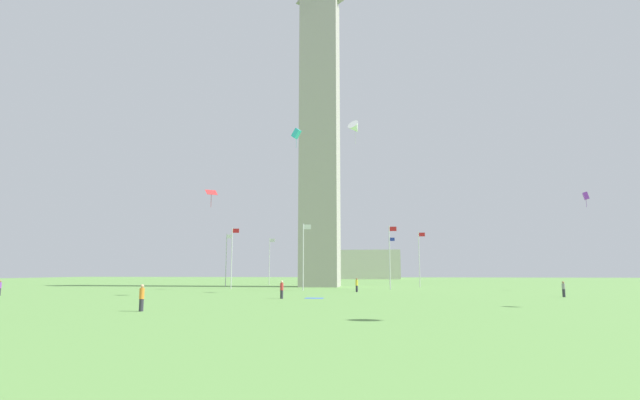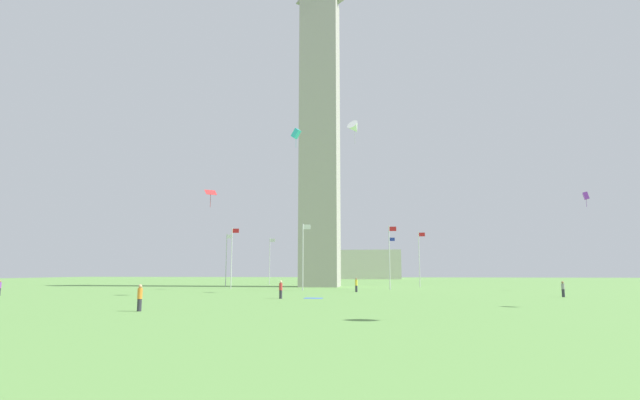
{
  "view_description": "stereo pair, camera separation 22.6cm",
  "coord_description": "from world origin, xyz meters",
  "px_view_note": "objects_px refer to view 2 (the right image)",
  "views": [
    {
      "loc": [
        11.58,
        -82.58,
        2.62
      ],
      "look_at": [
        0.0,
        0.0,
        14.83
      ],
      "focal_mm": 27.32,
      "sensor_mm": 36.0,
      "label": 1
    },
    {
      "loc": [
        11.8,
        -82.55,
        2.62
      ],
      "look_at": [
        0.0,
        0.0,
        14.83
      ],
      "focal_mm": 27.32,
      "sensor_mm": 36.0,
      "label": 2
    }
  ],
  "objects_px": {
    "distant_building": "(367,265)",
    "picnic_blanket_near_first_person": "(313,298)",
    "flagpole_sw": "(232,255)",
    "flagpole_nw": "(390,255)",
    "flagpole_n": "(419,257)",
    "kite_red_diamond": "(211,193)",
    "flagpole_e": "(332,260)",
    "flagpole_s": "(227,258)",
    "person_yellow_shirt": "(356,285)",
    "person_gray_shirt": "(563,289)",
    "person_orange_shirt": "(140,298)",
    "kite_purple_box": "(586,196)",
    "kite_white_delta": "(355,128)",
    "flagpole_ne": "(390,259)",
    "person_red_shirt": "(281,290)",
    "flagpole_se": "(270,259)",
    "kite_cyan_box": "(296,134)",
    "obelisk_monument": "(320,119)",
    "flagpole_w": "(303,254)"
  },
  "relations": [
    {
      "from": "flagpole_ne",
      "to": "distant_building",
      "type": "bearing_deg",
      "value": 96.08
    },
    {
      "from": "flagpole_e",
      "to": "person_gray_shirt",
      "type": "relative_size",
      "value": 5.71
    },
    {
      "from": "person_yellow_shirt",
      "to": "kite_purple_box",
      "type": "height_order",
      "value": "kite_purple_box"
    },
    {
      "from": "obelisk_monument",
      "to": "person_gray_shirt",
      "type": "xyz_separation_m",
      "value": [
        29.22,
        -29.21,
        -28.64
      ]
    },
    {
      "from": "flagpole_nw",
      "to": "person_orange_shirt",
      "type": "bearing_deg",
      "value": -112.3
    },
    {
      "from": "flagpole_n",
      "to": "kite_red_diamond",
      "type": "relative_size",
      "value": 4.56
    },
    {
      "from": "obelisk_monument",
      "to": "person_orange_shirt",
      "type": "height_order",
      "value": "obelisk_monument"
    },
    {
      "from": "person_red_shirt",
      "to": "kite_white_delta",
      "type": "distance_m",
      "value": 23.75
    },
    {
      "from": "kite_cyan_box",
      "to": "picnic_blanket_near_first_person",
      "type": "height_order",
      "value": "kite_cyan_box"
    },
    {
      "from": "flagpole_s",
      "to": "distant_building",
      "type": "distance_m",
      "value": 88.21
    },
    {
      "from": "person_yellow_shirt",
      "to": "picnic_blanket_near_first_person",
      "type": "relative_size",
      "value": 0.98
    },
    {
      "from": "flagpole_sw",
      "to": "person_red_shirt",
      "type": "xyz_separation_m",
      "value": [
        13.04,
        -24.35,
        -4.1
      ]
    },
    {
      "from": "flagpole_se",
      "to": "kite_cyan_box",
      "type": "distance_m",
      "value": 33.53
    },
    {
      "from": "person_gray_shirt",
      "to": "person_orange_shirt",
      "type": "xyz_separation_m",
      "value": [
        -33.86,
        -22.62,
        0.08
      ]
    },
    {
      "from": "distant_building",
      "to": "picnic_blanket_near_first_person",
      "type": "height_order",
      "value": "distant_building"
    },
    {
      "from": "person_orange_shirt",
      "to": "flagpole_ne",
      "type": "bearing_deg",
      "value": -37.24
    },
    {
      "from": "obelisk_monument",
      "to": "kite_red_diamond",
      "type": "distance_m",
      "value": 37.58
    },
    {
      "from": "flagpole_s",
      "to": "person_yellow_shirt",
      "type": "relative_size",
      "value": 5.19
    },
    {
      "from": "kite_red_diamond",
      "to": "flagpole_n",
      "type": "bearing_deg",
      "value": 52.77
    },
    {
      "from": "flagpole_nw",
      "to": "flagpole_s",
      "type": "bearing_deg",
      "value": 157.5
    },
    {
      "from": "distant_building",
      "to": "picnic_blanket_near_first_person",
      "type": "relative_size",
      "value": 12.83
    },
    {
      "from": "flagpole_ne",
      "to": "kite_white_delta",
      "type": "xyz_separation_m",
      "value": [
        -4.0,
        -35.72,
        15.28
      ]
    },
    {
      "from": "flagpole_nw",
      "to": "flagpole_e",
      "type": "bearing_deg",
      "value": 112.5
    },
    {
      "from": "flagpole_e",
      "to": "person_yellow_shirt",
      "type": "bearing_deg",
      "value": -78.5
    },
    {
      "from": "kite_red_diamond",
      "to": "person_yellow_shirt",
      "type": "bearing_deg",
      "value": 38.17
    },
    {
      "from": "flagpole_sw",
      "to": "picnic_blanket_near_first_person",
      "type": "height_order",
      "value": "flagpole_sw"
    },
    {
      "from": "flagpole_se",
      "to": "person_gray_shirt",
      "type": "relative_size",
      "value": 5.71
    },
    {
      "from": "flagpole_ne",
      "to": "kite_white_delta",
      "type": "height_order",
      "value": "kite_white_delta"
    },
    {
      "from": "flagpole_w",
      "to": "kite_red_diamond",
      "type": "xyz_separation_m",
      "value": [
        -7.66,
        -15.33,
        6.2
      ]
    },
    {
      "from": "flagpole_sw",
      "to": "person_orange_shirt",
      "type": "bearing_deg",
      "value": -80.02
    },
    {
      "from": "flagpole_nw",
      "to": "person_gray_shirt",
      "type": "bearing_deg",
      "value": -45.07
    },
    {
      "from": "flagpole_ne",
      "to": "kite_purple_box",
      "type": "bearing_deg",
      "value": -40.59
    },
    {
      "from": "kite_purple_box",
      "to": "kite_red_diamond",
      "type": "xyz_separation_m",
      "value": [
        -46.48,
        -20.48,
        -1.8
      ]
    },
    {
      "from": "flagpole_nw",
      "to": "kite_purple_box",
      "type": "bearing_deg",
      "value": 0.61
    },
    {
      "from": "obelisk_monument",
      "to": "flagpole_ne",
      "type": "height_order",
      "value": "obelisk_monument"
    },
    {
      "from": "flagpole_n",
      "to": "flagpole_e",
      "type": "xyz_separation_m",
      "value": [
        -16.61,
        16.61,
        0.0
      ]
    },
    {
      "from": "person_orange_shirt",
      "to": "kite_red_diamond",
      "type": "distance_m",
      "value": 22.59
    },
    {
      "from": "kite_purple_box",
      "to": "kite_white_delta",
      "type": "xyz_separation_m",
      "value": [
        -31.08,
        -12.52,
        7.28
      ]
    },
    {
      "from": "flagpole_sw",
      "to": "distant_building",
      "type": "height_order",
      "value": "distant_building"
    },
    {
      "from": "flagpole_s",
      "to": "kite_purple_box",
      "type": "bearing_deg",
      "value": -11.68
    },
    {
      "from": "obelisk_monument",
      "to": "flagpole_sw",
      "type": "bearing_deg",
      "value": -134.87
    },
    {
      "from": "flagpole_e",
      "to": "flagpole_s",
      "type": "distance_m",
      "value": 23.49
    },
    {
      "from": "person_gray_shirt",
      "to": "kite_purple_box",
      "type": "distance_m",
      "value": 23.59
    },
    {
      "from": "flagpole_sw",
      "to": "flagpole_nw",
      "type": "bearing_deg",
      "value": -0.0
    },
    {
      "from": "flagpole_e",
      "to": "kite_purple_box",
      "type": "bearing_deg",
      "value": -35.87
    },
    {
      "from": "flagpole_n",
      "to": "flagpole_e",
      "type": "height_order",
      "value": "same"
    },
    {
      "from": "flagpole_se",
      "to": "distant_building",
      "type": "bearing_deg",
      "value": 78.1
    },
    {
      "from": "person_red_shirt",
      "to": "person_gray_shirt",
      "type": "relative_size",
      "value": 1.08
    },
    {
      "from": "flagpole_e",
      "to": "flagpole_w",
      "type": "relative_size",
      "value": 1.0
    },
    {
      "from": "picnic_blanket_near_first_person",
      "to": "kite_red_diamond",
      "type": "bearing_deg",
      "value": 166.58
    }
  ]
}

